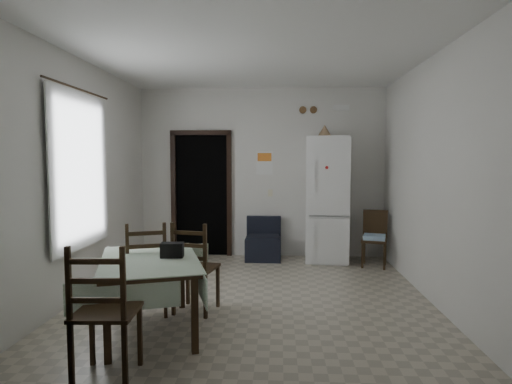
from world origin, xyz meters
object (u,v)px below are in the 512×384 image
at_px(corner_chair, 374,239).
at_px(fridge, 327,199).
at_px(dining_chair_near_head, 107,310).
at_px(navy_seat, 263,239).
at_px(dining_chair_far_right, 196,266).
at_px(dining_chair_far_left, 146,268).
at_px(dining_table, 150,295).

bearing_deg(corner_chair, fridge, 167.44).
xyz_separation_m(corner_chair, dining_chair_near_head, (-2.80, -3.58, 0.10)).
bearing_deg(navy_seat, corner_chair, -11.39).
bearing_deg(dining_chair_far_right, navy_seat, -92.60).
distance_m(fridge, dining_chair_near_head, 4.50).
xyz_separation_m(corner_chair, dining_chair_far_left, (-2.93, -2.22, 0.07)).
xyz_separation_m(dining_table, dining_chair_far_right, (0.34, 0.58, 0.15)).
height_order(dining_table, dining_chair_far_right, dining_chair_far_right).
relative_size(fridge, dining_table, 1.48).
bearing_deg(corner_chair, navy_seat, -176.50).
relative_size(dining_table, dining_chair_far_right, 1.37).
height_order(corner_chair, dining_chair_far_left, dining_chair_far_left).
relative_size(corner_chair, dining_chair_far_right, 0.87).
bearing_deg(dining_chair_far_left, dining_chair_far_right, 172.27).
xyz_separation_m(dining_chair_far_left, dining_chair_near_head, (0.13, -1.36, 0.02)).
relative_size(dining_chair_far_left, dining_chair_near_head, 0.96).
xyz_separation_m(fridge, dining_chair_far_right, (-1.71, -2.47, -0.52)).
distance_m(dining_table, dining_chair_far_right, 0.68).
xyz_separation_m(corner_chair, dining_table, (-2.74, -2.68, -0.08)).
relative_size(navy_seat, dining_chair_near_head, 0.66).
distance_m(dining_table, dining_chair_far_left, 0.52).
bearing_deg(dining_chair_far_left, dining_table, 92.22).
bearing_deg(dining_table, dining_chair_far_left, 93.57).
height_order(fridge, dining_chair_far_left, fridge).
height_order(fridge, dining_chair_far_right, fridge).
height_order(dining_chair_far_left, dining_chair_near_head, dining_chair_near_head).
bearing_deg(dining_chair_near_head, fridge, -120.89).
xyz_separation_m(dining_table, dining_chair_near_head, (-0.06, -0.90, 0.17)).
bearing_deg(dining_table, corner_chair, 25.91).
bearing_deg(dining_table, fridge, 37.73).
bearing_deg(dining_chair_far_left, corner_chair, -162.68).
xyz_separation_m(corner_chair, dining_chair_far_right, (-2.40, -2.10, 0.07)).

